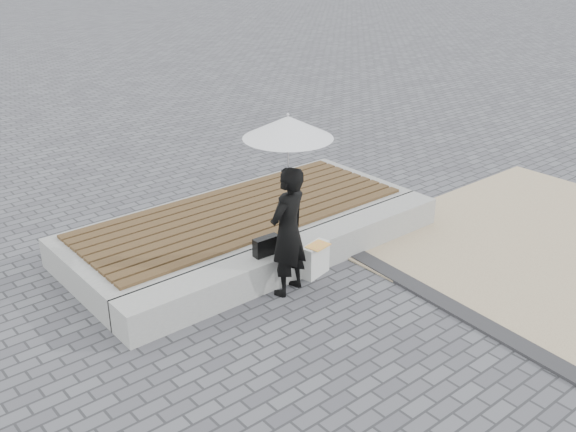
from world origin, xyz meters
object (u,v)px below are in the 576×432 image
object	(u,v)px
woman	(288,232)
canvas_tote	(315,260)
parasol	(288,127)
handbag	(266,246)
seating_ledge	(297,256)

from	to	relation	value
woman	canvas_tote	bearing A→B (deg)	176.00
parasol	handbag	distance (m)	1.58
seating_ledge	woman	xyz separation A→B (m)	(-0.44, -0.34, 0.60)
canvas_tote	handbag	bearing A→B (deg)	147.71
seating_ledge	parasol	world-z (taller)	parasol
parasol	handbag	size ratio (longest dim) A/B	3.89
woman	handbag	size ratio (longest dim) A/B	4.82
woman	canvas_tote	xyz separation A→B (m)	(0.53, 0.10, -0.59)
parasol	seating_ledge	bearing A→B (deg)	37.52
seating_ledge	parasol	size ratio (longest dim) A/B	3.87
handbag	canvas_tote	xyz separation A→B (m)	(0.61, -0.22, -0.31)
handbag	parasol	bearing A→B (deg)	-73.47
handbag	canvas_tote	distance (m)	0.72
canvas_tote	woman	bearing A→B (deg)	178.05
canvas_tote	seating_ledge	bearing A→B (deg)	98.36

